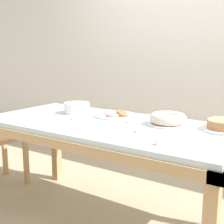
# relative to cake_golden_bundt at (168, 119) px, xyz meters

# --- Properties ---
(ground_plane) EXTENTS (12.00, 12.00, 0.00)m
(ground_plane) POSITION_rel_cake_golden_bundt_xyz_m (-0.40, -0.17, -0.81)
(ground_plane) COLOR tan
(wall_back) EXTENTS (8.00, 0.10, 2.60)m
(wall_back) POSITION_rel_cake_golden_bundt_xyz_m (-0.40, 1.33, 0.49)
(wall_back) COLOR white
(wall_back) RESTS_ON ground
(dining_table) EXTENTS (1.88, 0.89, 0.77)m
(dining_table) POSITION_rel_cake_golden_bundt_xyz_m (-0.40, -0.17, -0.13)
(dining_table) COLOR silver
(dining_table) RESTS_ON ground
(cake_golden_bundt) EXTENTS (0.29, 0.29, 0.08)m
(cake_golden_bundt) POSITION_rel_cake_golden_bundt_xyz_m (0.00, 0.00, 0.00)
(cake_golden_bundt) COLOR white
(cake_golden_bundt) RESTS_ON dining_table
(pastry_platter) EXTENTS (0.34, 0.34, 0.04)m
(pastry_platter) POSITION_rel_cake_golden_bundt_xyz_m (-0.46, 0.05, -0.03)
(pastry_platter) COLOR white
(pastry_platter) RESTS_ON dining_table
(plate_stack) EXTENTS (0.21, 0.21, 0.09)m
(plate_stack) POSITION_rel_cake_golden_bundt_xyz_m (-0.79, -0.03, 0.00)
(plate_stack) COLOR white
(plate_stack) RESTS_ON dining_table
(tealight_left_edge) EXTENTS (0.04, 0.04, 0.04)m
(tealight_left_edge) POSITION_rel_cake_golden_bundt_xyz_m (-0.08, -0.29, -0.03)
(tealight_left_edge) COLOR silver
(tealight_left_edge) RESTS_ON dining_table
(tealight_near_cakes) EXTENTS (0.04, 0.04, 0.04)m
(tealight_near_cakes) POSITION_rel_cake_golden_bundt_xyz_m (-0.25, -0.10, -0.03)
(tealight_near_cakes) COLOR silver
(tealight_near_cakes) RESTS_ON dining_table
(tealight_near_front) EXTENTS (0.04, 0.04, 0.04)m
(tealight_near_front) POSITION_rel_cake_golden_bundt_xyz_m (0.15, -0.47, -0.03)
(tealight_near_front) COLOR silver
(tealight_near_front) RESTS_ON dining_table
(tealight_centre) EXTENTS (0.04, 0.04, 0.04)m
(tealight_centre) POSITION_rel_cake_golden_bundt_xyz_m (-0.24, 0.18, -0.03)
(tealight_centre) COLOR silver
(tealight_centre) RESTS_ON dining_table
(tealight_right_edge) EXTENTS (0.04, 0.04, 0.04)m
(tealight_right_edge) POSITION_rel_cake_golden_bundt_xyz_m (-0.65, -0.24, -0.03)
(tealight_right_edge) COLOR silver
(tealight_right_edge) RESTS_ON dining_table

